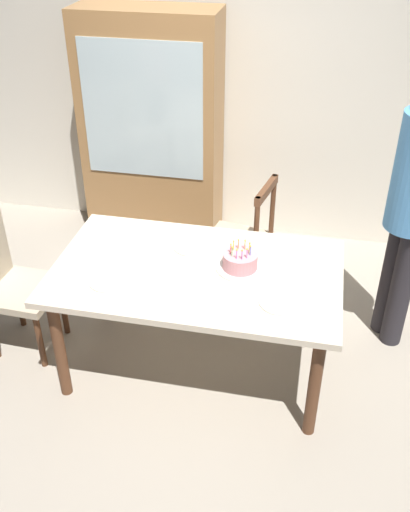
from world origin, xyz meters
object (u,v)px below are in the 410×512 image
(plate_far_side, at_px, (191,247))
(china_cabinet, at_px, (152,132))
(plate_near_celebrant, at_px, (108,281))
(plate_near_guest, at_px, (279,303))
(birthday_cake, at_px, (240,262))
(chair_spindle_back, at_px, (241,243))
(dining_table, at_px, (197,281))
(chair_upholstered, at_px, (8,279))

(plate_far_side, distance_m, china_cabinet, 1.49)
(plate_near_celebrant, bearing_deg, china_cabinet, 97.96)
(plate_near_guest, relative_size, china_cabinet, 0.12)
(plate_near_guest, bearing_deg, plate_near_celebrant, 180.00)
(birthday_cake, xyz_separation_m, plate_far_side, (-0.33, 0.17, -0.04))
(plate_near_guest, xyz_separation_m, chair_spindle_back, (-0.36, 1.04, -0.30))
(chair_spindle_back, xyz_separation_m, china_cabinet, (-0.86, 0.74, 0.49))
(chair_spindle_back, bearing_deg, birthday_cake, -82.19)
(plate_near_celebrant, bearing_deg, dining_table, 25.93)
(plate_near_celebrant, xyz_separation_m, plate_near_guest, (0.97, 0.00, 0.00))
(birthday_cake, distance_m, chair_spindle_back, 0.84)
(dining_table, distance_m, birthday_cake, 0.29)
(dining_table, bearing_deg, chair_upholstered, -178.55)
(chair_upholstered, distance_m, china_cabinet, 1.72)
(china_cabinet, bearing_deg, birthday_cake, -57.44)
(birthday_cake, xyz_separation_m, chair_upholstered, (-1.48, -0.09, -0.27))
(plate_near_guest, distance_m, chair_upholstered, 1.76)
(plate_far_side, bearing_deg, dining_table, -69.50)
(china_cabinet, bearing_deg, chair_upholstered, -108.09)
(plate_far_side, relative_size, chair_upholstered, 0.23)
(dining_table, xyz_separation_m, plate_near_celebrant, (-0.46, -0.23, 0.09))
(plate_near_celebrant, xyz_separation_m, chair_upholstered, (-0.77, 0.19, -0.23))
(chair_spindle_back, bearing_deg, plate_near_guest, -70.77)
(dining_table, relative_size, plate_near_guest, 7.66)
(birthday_cake, bearing_deg, plate_far_side, 152.80)
(dining_table, height_order, china_cabinet, china_cabinet)
(plate_far_side, distance_m, chair_spindle_back, 0.70)
(plate_near_celebrant, relative_size, plate_far_side, 1.00)
(plate_near_celebrant, bearing_deg, plate_near_guest, 0.00)
(plate_near_celebrant, height_order, chair_spindle_back, chair_spindle_back)
(birthday_cake, height_order, plate_far_side, birthday_cake)
(chair_spindle_back, distance_m, china_cabinet, 1.24)
(dining_table, xyz_separation_m, plate_far_side, (-0.08, 0.23, 0.09))
(dining_table, xyz_separation_m, chair_spindle_back, (0.14, 0.81, -0.21))
(chair_upholstered, bearing_deg, dining_table, 1.45)
(dining_table, height_order, chair_spindle_back, chair_spindle_back)
(plate_far_side, relative_size, chair_spindle_back, 0.23)
(plate_near_guest, bearing_deg, chair_spindle_back, 109.23)
(chair_spindle_back, xyz_separation_m, chair_upholstered, (-1.37, -0.85, 0.07))
(dining_table, height_order, birthday_cake, birthday_cake)
(chair_upholstered, bearing_deg, plate_near_celebrant, -14.18)
(dining_table, distance_m, chair_upholstered, 1.24)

